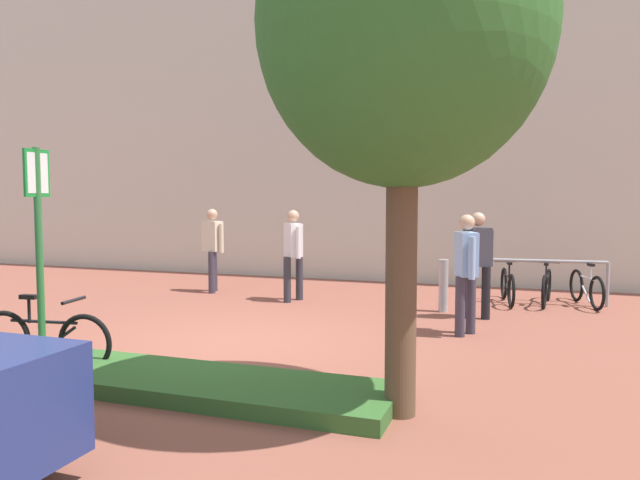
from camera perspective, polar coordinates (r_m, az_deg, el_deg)
ground_plane at (r=8.22m, az=-8.12°, el=-9.75°), size 60.00×60.00×0.00m
building_facade at (r=14.87m, az=4.65°, el=15.90°), size 28.00×1.20×10.00m
planter_strip at (r=7.16m, az=-22.05°, el=-11.45°), size 7.00×1.10×0.16m
tree_sidewalk at (r=5.52m, az=7.99°, el=19.49°), size 2.57×2.57×4.87m
parking_sign_post at (r=7.25m, az=-25.30°, el=1.12°), size 0.08×0.36×2.51m
bike_at_sign at (r=7.57m, az=-24.82°, el=-8.59°), size 1.67×0.42×0.86m
bike_rack_cluster at (r=11.69m, az=20.82°, el=-4.09°), size 2.10×1.72×0.83m
bollard_steel at (r=10.44m, az=11.71°, el=-4.30°), size 0.16×0.16×0.90m
person_shirt_blue at (r=8.69m, az=13.79°, el=-2.47°), size 0.37×0.57×1.72m
person_suited_navy at (r=9.94m, az=14.81°, el=-1.68°), size 0.47×0.45×1.72m
person_casual_tan at (r=12.49m, az=-10.23°, el=-0.44°), size 0.59×0.42×1.72m
person_shirt_white at (r=11.22m, az=-2.57°, el=-0.89°), size 0.45×0.48×1.72m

